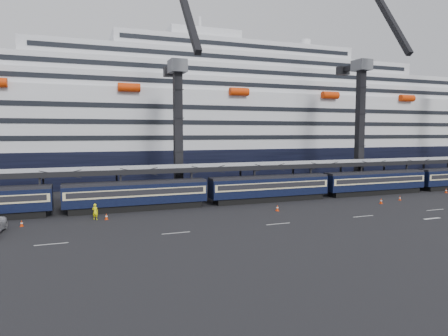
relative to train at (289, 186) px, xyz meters
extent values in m
plane|color=black|center=(4.65, -10.00, -2.20)|extent=(260.00, 260.00, 0.00)
cube|color=beige|center=(-33.35, -14.00, -2.19)|extent=(3.00, 0.15, 0.02)
cube|color=beige|center=(-21.35, -14.00, -2.19)|extent=(3.00, 0.15, 0.02)
cube|color=beige|center=(-9.35, -14.00, -2.19)|extent=(3.00, 0.15, 0.02)
cube|color=beige|center=(2.65, -14.00, -2.19)|extent=(3.00, 0.15, 0.02)
cube|color=beige|center=(14.65, -14.00, -2.19)|extent=(3.00, 0.15, 0.02)
cube|color=beige|center=(9.65, -18.00, -2.19)|extent=(2.50, 0.40, 0.02)
cube|color=black|center=(-23.35, 0.00, -1.75)|extent=(17.48, 2.40, 0.90)
cube|color=black|center=(-23.35, 0.00, 0.05)|extent=(19.00, 2.80, 2.70)
cube|color=beige|center=(-23.35, 0.00, 0.35)|extent=(18.62, 2.92, 1.05)
cube|color=black|center=(-23.35, 0.00, 0.40)|extent=(17.86, 2.98, 0.70)
cube|color=black|center=(-23.35, 0.00, 1.55)|extent=(19.00, 2.50, 0.35)
cube|color=black|center=(-3.35, 0.00, -1.75)|extent=(17.48, 2.40, 0.90)
cube|color=black|center=(-3.35, 0.00, 0.05)|extent=(19.00, 2.80, 2.70)
cube|color=beige|center=(-3.35, 0.00, 0.35)|extent=(18.62, 2.92, 1.05)
cube|color=black|center=(-3.35, 0.00, 0.40)|extent=(17.86, 2.98, 0.70)
cube|color=black|center=(-3.35, 0.00, 1.55)|extent=(19.00, 2.50, 0.35)
cube|color=black|center=(16.65, 0.00, -1.75)|extent=(17.48, 2.40, 0.90)
cube|color=black|center=(16.65, 0.00, 0.05)|extent=(19.00, 2.80, 2.70)
cube|color=beige|center=(16.65, 0.00, 0.35)|extent=(18.62, 2.92, 1.05)
cube|color=black|center=(16.65, 0.00, 0.40)|extent=(17.86, 2.98, 0.70)
cube|color=black|center=(16.65, 0.00, 1.55)|extent=(19.00, 2.50, 0.35)
cube|color=gray|center=(4.65, 4.00, 3.20)|extent=(130.00, 6.00, 0.25)
cube|color=black|center=(4.65, 1.00, 2.90)|extent=(130.00, 0.25, 0.70)
cube|color=black|center=(4.65, 7.00, 2.90)|extent=(130.00, 0.25, 0.70)
cube|color=black|center=(-35.35, 1.20, 0.50)|extent=(0.25, 0.25, 5.40)
cube|color=black|center=(-35.35, 6.80, 0.50)|extent=(0.25, 0.25, 5.40)
cube|color=black|center=(-25.35, 1.20, 0.50)|extent=(0.25, 0.25, 5.40)
cube|color=black|center=(-25.35, 6.80, 0.50)|extent=(0.25, 0.25, 5.40)
cube|color=black|center=(-15.35, 1.20, 0.50)|extent=(0.25, 0.25, 5.40)
cube|color=black|center=(-15.35, 6.80, 0.50)|extent=(0.25, 0.25, 5.40)
cube|color=black|center=(-5.35, 1.20, 0.50)|extent=(0.25, 0.25, 5.40)
cube|color=black|center=(-5.35, 6.80, 0.50)|extent=(0.25, 0.25, 5.40)
cube|color=black|center=(4.65, 1.20, 0.50)|extent=(0.25, 0.25, 5.40)
cube|color=black|center=(4.65, 6.80, 0.50)|extent=(0.25, 0.25, 5.40)
cube|color=black|center=(14.65, 1.20, 0.50)|extent=(0.25, 0.25, 5.40)
cube|color=black|center=(14.65, 6.80, 0.50)|extent=(0.25, 0.25, 5.40)
cube|color=black|center=(24.65, 1.20, 0.50)|extent=(0.25, 0.25, 5.40)
cube|color=black|center=(24.65, 6.80, 0.50)|extent=(0.25, 0.25, 5.40)
cube|color=black|center=(34.65, 1.20, 0.50)|extent=(0.25, 0.25, 5.40)
cube|color=black|center=(34.65, 6.80, 0.50)|extent=(0.25, 0.25, 5.40)
cube|color=black|center=(4.65, 36.00, 1.30)|extent=(200.00, 28.00, 7.00)
cube|color=white|center=(4.65, 36.00, 10.80)|extent=(190.00, 26.88, 12.00)
cube|color=white|center=(4.65, 36.00, 18.30)|extent=(160.00, 24.64, 3.00)
cube|color=black|center=(4.65, 23.63, 18.30)|extent=(153.60, 0.12, 0.90)
cube|color=white|center=(4.65, 36.00, 21.30)|extent=(124.00, 21.84, 3.00)
cube|color=black|center=(4.65, 25.03, 21.30)|extent=(119.04, 0.12, 0.90)
cube|color=white|center=(4.65, 36.00, 24.30)|extent=(90.00, 19.04, 3.00)
cube|color=black|center=(4.65, 26.43, 24.30)|extent=(86.40, 0.12, 0.90)
cube|color=white|center=(4.65, 36.00, 27.30)|extent=(56.00, 16.24, 3.00)
cube|color=black|center=(4.65, 27.83, 27.30)|extent=(53.76, 0.12, 0.90)
cube|color=white|center=(-3.35, 36.00, 29.80)|extent=(16.00, 12.00, 2.50)
cylinder|color=white|center=(24.65, 36.00, 30.30)|extent=(2.80, 2.80, 3.00)
cylinder|color=red|center=(-21.35, 21.96, 16.60)|extent=(4.00, 1.60, 1.60)
cylinder|color=red|center=(0.65, 21.96, 16.60)|extent=(4.00, 1.60, 1.60)
cylinder|color=red|center=(22.65, 21.96, 16.60)|extent=(4.00, 1.60, 1.60)
cylinder|color=red|center=(44.65, 21.96, 16.60)|extent=(4.00, 1.60, 1.60)
cube|color=#515459|center=(-15.35, 9.00, -1.20)|extent=(4.50, 4.50, 2.00)
cube|color=black|center=(-15.35, 9.00, 8.80)|extent=(1.30, 1.30, 18.00)
cube|color=#515459|center=(-15.35, 9.00, 18.80)|extent=(2.60, 3.20, 2.00)
cube|color=black|center=(-15.35, 3.21, 25.69)|extent=(0.90, 12.26, 14.37)
cube|color=black|center=(-15.35, 11.52, 18.80)|extent=(0.90, 5.04, 0.90)
cube|color=black|center=(-15.35, 14.04, 18.60)|extent=(2.20, 1.60, 1.60)
cube|color=#515459|center=(19.65, 8.00, -1.20)|extent=(4.50, 4.50, 2.00)
cube|color=black|center=(19.65, 8.00, 9.80)|extent=(1.30, 1.30, 20.00)
cube|color=#515459|center=(19.65, 8.00, 20.80)|extent=(2.60, 3.20, 2.00)
cube|color=black|center=(19.65, 2.26, 28.99)|extent=(0.90, 12.21, 16.90)
cube|color=black|center=(19.65, 10.80, 20.80)|extent=(0.90, 5.60, 0.90)
cube|color=black|center=(19.65, 13.60, 20.60)|extent=(2.20, 1.60, 1.60)
imported|color=#FCF60D|center=(-28.96, -4.30, -1.22)|extent=(0.85, 0.76, 1.96)
cube|color=red|center=(-27.71, -4.75, -2.18)|extent=(0.40, 0.40, 0.04)
cone|color=red|center=(-27.71, -4.75, -1.78)|extent=(0.33, 0.33, 0.75)
cylinder|color=white|center=(-27.71, -4.75, -1.78)|extent=(0.28, 0.28, 0.13)
cube|color=red|center=(-36.86, -5.12, -2.18)|extent=(0.37, 0.37, 0.04)
cone|color=red|center=(-36.86, -5.12, -1.81)|extent=(0.31, 0.31, 0.70)
cylinder|color=white|center=(-36.86, -5.12, -1.81)|extent=(0.26, 0.26, 0.12)
cube|color=red|center=(-5.81, -7.15, -2.18)|extent=(0.43, 0.43, 0.04)
cone|color=red|center=(-5.81, -7.15, -1.75)|extent=(0.36, 0.36, 0.81)
cylinder|color=white|center=(-5.81, -7.15, -1.75)|extent=(0.30, 0.30, 0.13)
cube|color=red|center=(11.18, -7.60, -2.18)|extent=(0.42, 0.42, 0.04)
cone|color=red|center=(11.18, -7.60, -1.76)|extent=(0.35, 0.35, 0.80)
cylinder|color=white|center=(11.18, -7.60, -1.76)|extent=(0.30, 0.30, 0.13)
cube|color=red|center=(16.01, -6.28, -2.18)|extent=(0.36, 0.36, 0.04)
cone|color=red|center=(16.01, -6.28, -1.82)|extent=(0.30, 0.30, 0.68)
cylinder|color=white|center=(16.01, -6.28, -1.82)|extent=(0.26, 0.26, 0.11)
cube|color=red|center=(29.44, -3.05, -2.18)|extent=(0.40, 0.40, 0.04)
cone|color=red|center=(29.44, -3.05, -1.78)|extent=(0.34, 0.34, 0.76)
cylinder|color=white|center=(29.44, -3.05, -1.78)|extent=(0.28, 0.28, 0.13)
camera|label=1|loc=(-30.91, -54.12, 8.26)|focal=32.00mm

